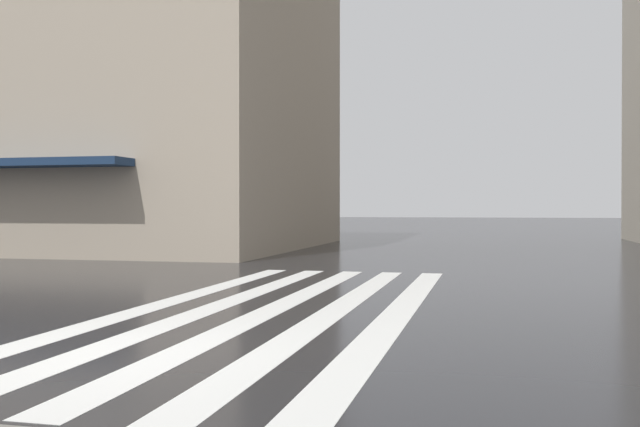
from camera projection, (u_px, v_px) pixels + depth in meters
name	position (u px, v px, depth m)	size (l,w,h in m)	color
ground_plane	(103.00, 352.00, 8.01)	(220.00, 220.00, 0.00)	black
zebra_crossing	(279.00, 306.00, 11.70)	(13.00, 4.50, 0.01)	silver
haussmann_block_mid	(50.00, 38.00, 30.34)	(15.58, 22.33, 18.16)	tan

